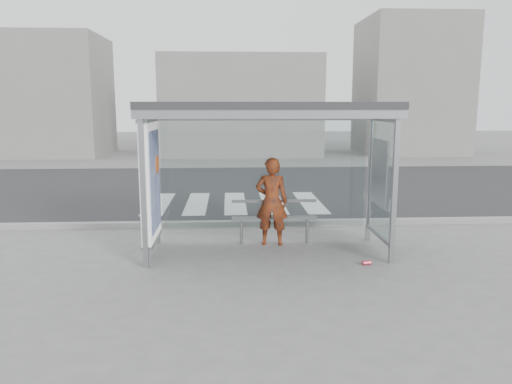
% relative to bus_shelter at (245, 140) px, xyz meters
% --- Properties ---
extents(ground, '(80.00, 80.00, 0.00)m').
position_rel_bus_shelter_xyz_m(ground, '(0.37, -0.06, -1.98)').
color(ground, slate).
rests_on(ground, ground).
extents(road, '(30.00, 10.00, 0.01)m').
position_rel_bus_shelter_xyz_m(road, '(0.37, 6.94, -1.98)').
color(road, black).
rests_on(road, ground).
extents(curb, '(30.00, 0.18, 0.12)m').
position_rel_bus_shelter_xyz_m(curb, '(0.37, 1.89, -1.92)').
color(curb, gray).
rests_on(curb, ground).
extents(crosswalk, '(4.55, 3.00, 0.00)m').
position_rel_bus_shelter_xyz_m(crosswalk, '(-0.13, 4.44, -1.98)').
color(crosswalk, silver).
rests_on(crosswalk, ground).
extents(bus_shelter, '(4.25, 1.65, 2.62)m').
position_rel_bus_shelter_xyz_m(bus_shelter, '(0.00, 0.00, 0.00)').
color(bus_shelter, gray).
rests_on(bus_shelter, ground).
extents(building_left, '(6.00, 5.00, 6.00)m').
position_rel_bus_shelter_xyz_m(building_left, '(-9.63, 17.94, 1.02)').
color(building_left, gray).
rests_on(building_left, ground).
extents(building_center, '(8.00, 5.00, 5.00)m').
position_rel_bus_shelter_xyz_m(building_center, '(0.37, 17.94, 0.52)').
color(building_center, gray).
rests_on(building_center, ground).
extents(building_right, '(5.00, 5.00, 7.00)m').
position_rel_bus_shelter_xyz_m(building_right, '(9.37, 17.94, 1.52)').
color(building_right, gray).
rests_on(building_right, ground).
extents(person, '(0.64, 0.47, 1.63)m').
position_rel_bus_shelter_xyz_m(person, '(0.50, 0.45, -1.17)').
color(person, orange).
rests_on(person, ground).
extents(bench, '(1.59, 0.21, 0.82)m').
position_rel_bus_shelter_xyz_m(bench, '(0.55, 0.52, -1.49)').
color(bench, slate).
rests_on(bench, ground).
extents(soda_can, '(0.15, 0.10, 0.08)m').
position_rel_bus_shelter_xyz_m(soda_can, '(1.94, -0.85, -1.95)').
color(soda_can, '#E24256').
rests_on(soda_can, ground).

